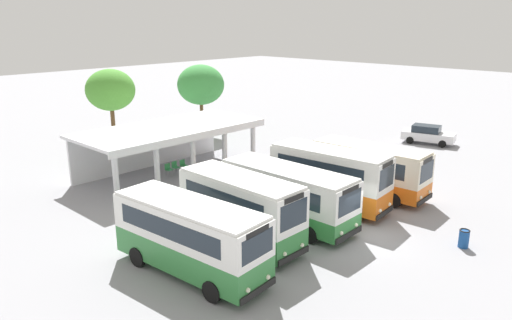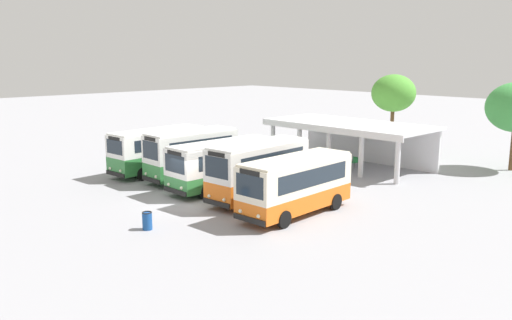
# 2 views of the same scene
# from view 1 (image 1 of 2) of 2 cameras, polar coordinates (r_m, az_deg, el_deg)

# --- Properties ---
(ground_plane) EXTENTS (180.00, 180.00, 0.00)m
(ground_plane) POSITION_cam_1_polar(r_m,az_deg,el_deg) (24.96, 12.01, -9.10)
(ground_plane) COLOR #939399
(city_bus_nearest_orange) EXTENTS (2.80, 7.54, 3.21)m
(city_bus_nearest_orange) POSITION_cam_1_polar(r_m,az_deg,el_deg) (20.87, -7.72, -8.69)
(city_bus_nearest_orange) COLOR black
(city_bus_nearest_orange) RESTS_ON ground
(city_bus_second_in_row) EXTENTS (2.32, 6.65, 3.43)m
(city_bus_second_in_row) POSITION_cam_1_polar(r_m,az_deg,el_deg) (23.24, -1.79, -5.61)
(city_bus_second_in_row) COLOR black
(city_bus_second_in_row) RESTS_ON ground
(city_bus_middle_cream) EXTENTS (2.51, 7.79, 3.07)m
(city_bus_middle_cream) POSITION_cam_1_polar(r_m,az_deg,el_deg) (25.69, 3.69, -3.90)
(city_bus_middle_cream) COLOR black
(city_bus_middle_cream) RESTS_ON ground
(city_bus_fourth_amber) EXTENTS (2.69, 7.12, 3.46)m
(city_bus_fourth_amber) POSITION_cam_1_polar(r_m,az_deg,el_deg) (28.10, 8.60, -1.85)
(city_bus_fourth_amber) COLOR black
(city_bus_fourth_amber) RESTS_ON ground
(city_bus_fifth_blue) EXTENTS (2.63, 7.33, 3.12)m
(city_bus_fifth_blue) POSITION_cam_1_polar(r_m,az_deg,el_deg) (30.67, 13.15, -0.90)
(city_bus_fifth_blue) COLOR black
(city_bus_fifth_blue) RESTS_ON ground
(parked_car_flank) EXTENTS (2.71, 4.66, 1.62)m
(parked_car_flank) POSITION_cam_1_polar(r_m,az_deg,el_deg) (45.21, 19.48, 2.85)
(parked_car_flank) COLOR black
(parked_car_flank) RESTS_ON ground
(terminal_canopy) EXTENTS (12.91, 5.89, 3.40)m
(terminal_canopy) POSITION_cam_1_polar(r_m,az_deg,el_deg) (34.76, -10.57, 2.78)
(terminal_canopy) COLOR silver
(terminal_canopy) RESTS_ON ground
(waiting_chair_end_by_column) EXTENTS (0.45, 0.45, 0.86)m
(waiting_chair_end_by_column) POSITION_cam_1_polar(r_m,az_deg,el_deg) (34.39, -10.22, -0.99)
(waiting_chair_end_by_column) COLOR slate
(waiting_chair_end_by_column) RESTS_ON ground
(waiting_chair_second_from_end) EXTENTS (0.45, 0.45, 0.86)m
(waiting_chair_second_from_end) POSITION_cam_1_polar(r_m,az_deg,el_deg) (34.83, -9.44, -0.73)
(waiting_chair_second_from_end) COLOR slate
(waiting_chair_second_from_end) RESTS_ON ground
(waiting_chair_middle_seat) EXTENTS (0.45, 0.45, 0.86)m
(waiting_chair_middle_seat) POSITION_cam_1_polar(r_m,az_deg,el_deg) (35.15, -8.51, -0.53)
(waiting_chair_middle_seat) COLOR slate
(waiting_chair_middle_seat) RESTS_ON ground
(roadside_tree_behind_canopy) EXTENTS (3.73, 3.73, 6.90)m
(roadside_tree_behind_canopy) POSITION_cam_1_polar(r_m,az_deg,el_deg) (39.18, -16.68, 7.83)
(roadside_tree_behind_canopy) COLOR brown
(roadside_tree_behind_canopy) RESTS_ON ground
(roadside_tree_east_of_canopy) EXTENTS (4.32, 4.32, 6.56)m
(roadside_tree_east_of_canopy) POSITION_cam_1_polar(r_m,az_deg,el_deg) (45.57, -6.48, 8.73)
(roadside_tree_east_of_canopy) COLOR brown
(roadside_tree_east_of_canopy) RESTS_ON ground
(litter_bin_apron) EXTENTS (0.49, 0.49, 0.90)m
(litter_bin_apron) POSITION_cam_1_polar(r_m,az_deg,el_deg) (25.48, 23.17, -8.44)
(litter_bin_apron) COLOR #19478C
(litter_bin_apron) RESTS_ON ground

